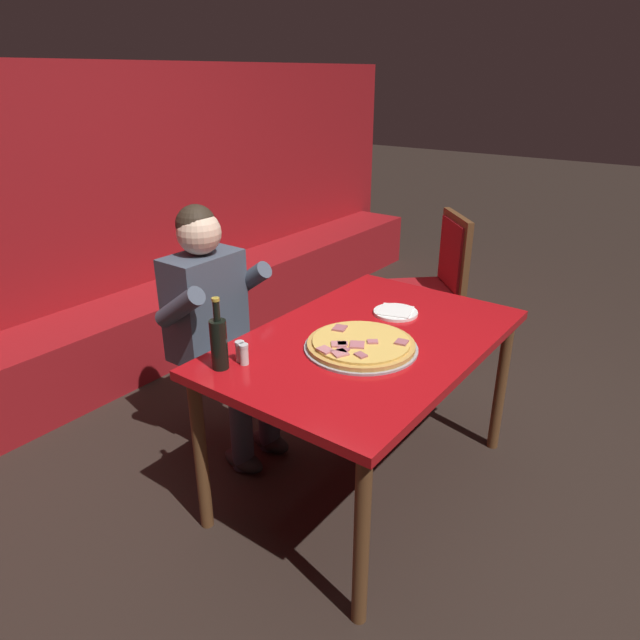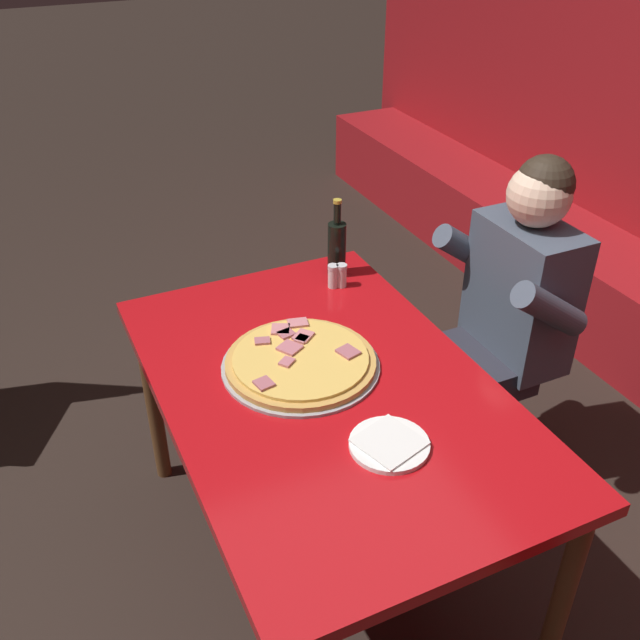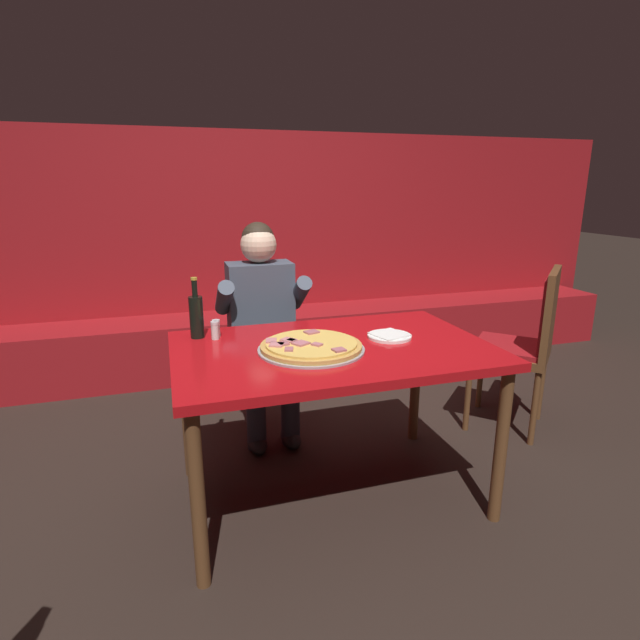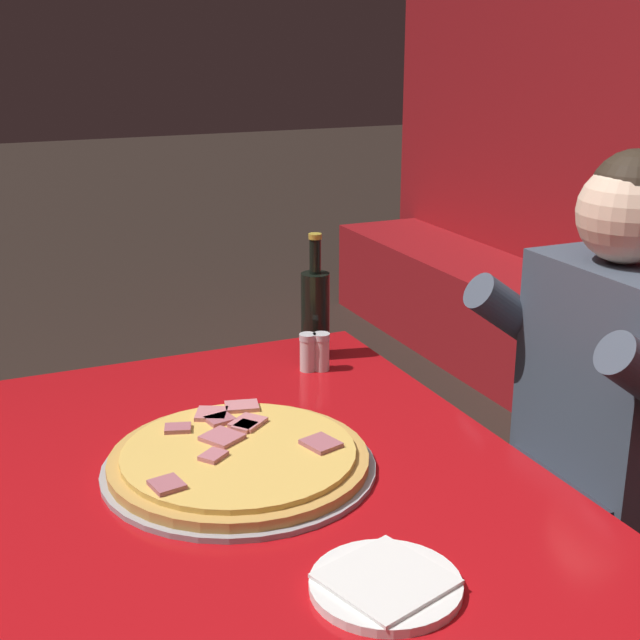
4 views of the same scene
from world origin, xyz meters
The scene contains 8 objects.
ground_plane centered at (0.00, 0.00, 0.00)m, with size 24.00×24.00×0.00m, color black.
main_dining_table centered at (0.00, 0.00, 0.70)m, with size 1.42×0.91×0.77m.
pizza centered at (-0.11, -0.03, 0.79)m, with size 0.47×0.47×0.05m.
plate_white_paper centered at (0.30, 0.04, 0.78)m, with size 0.21×0.21×0.02m.
beer_bottle centered at (-0.58, 0.32, 0.89)m, with size 0.07×0.07×0.29m.
shaker_black_pepper centered at (-0.49, 0.29, 0.81)m, with size 0.04×0.04×0.09m.
shaker_parmesan centered at (-0.50, 0.26, 0.81)m, with size 0.04×0.04×0.09m.
diner_seated_blue_shirt centered at (-0.17, 0.75, 0.71)m, with size 0.53×0.53×1.27m.
Camera 2 is at (1.46, -0.70, 2.05)m, focal length 40.00 mm.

